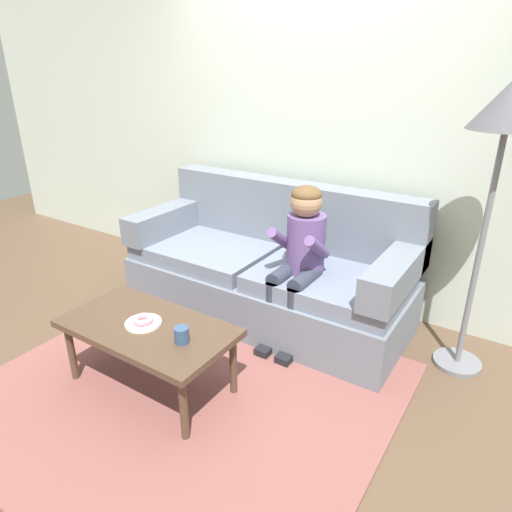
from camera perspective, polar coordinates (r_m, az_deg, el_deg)
name	(u,v)px	position (r m, az deg, el deg)	size (l,w,h in m)	color
ground	(211,370)	(3.03, -5.62, -14.02)	(10.00, 10.00, 0.00)	brown
wall_back	(318,123)	(3.64, 7.82, 16.17)	(8.00, 0.10, 2.80)	beige
area_rug	(186,391)	(2.88, -8.83, -16.35)	(2.32, 2.10, 0.01)	brown
couch	(270,271)	(3.49, 1.80, -1.87)	(2.13, 0.90, 0.99)	slate
coffee_table	(148,332)	(2.74, -13.43, -9.21)	(1.02, 0.55, 0.43)	#4C3828
person_child	(300,251)	(3.04, 5.56, 0.63)	(0.34, 0.58, 1.10)	#664C84
plate	(143,323)	(2.73, -13.96, -8.18)	(0.21, 0.21, 0.01)	white
donut	(143,319)	(2.72, -14.01, -7.73)	(0.12, 0.12, 0.04)	pink
mug	(182,335)	(2.51, -9.32, -9.75)	(0.08, 0.08, 0.09)	#334C72
toy_controller	(132,329)	(3.50, -15.30, -8.79)	(0.23, 0.09, 0.05)	#339E56
floor_lamp	(506,129)	(2.82, 28.84, 13.81)	(0.41, 0.41, 1.76)	slate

